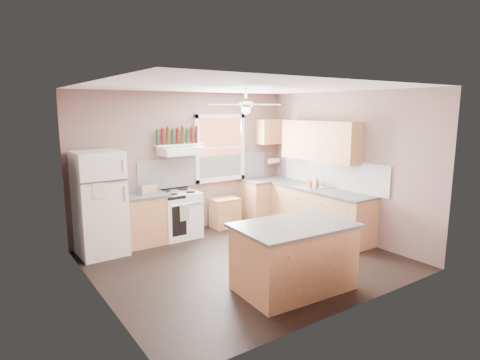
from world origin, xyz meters
TOP-DOWN VIEW (x-y plane):
  - floor at (0.00, 0.00)m, footprint 4.50×4.50m
  - ceiling at (0.00, 0.00)m, footprint 4.50×4.50m
  - wall_back at (0.00, 2.02)m, footprint 4.50×0.05m
  - wall_right at (2.27, 0.00)m, footprint 0.05×4.00m
  - wall_left at (-2.27, 0.00)m, footprint 0.05×4.00m
  - backsplash_back at (0.45, 1.99)m, footprint 2.90×0.03m
  - backsplash_right at (2.23, 0.30)m, footprint 0.03×2.60m
  - window_view at (0.75, 1.98)m, footprint 1.00×0.02m
  - window_frame at (0.75, 1.96)m, footprint 1.16×0.07m
  - refrigerator at (-1.80, 1.59)m, footprint 0.75×0.73m
  - base_cabinet_left at (-1.06, 1.70)m, footprint 0.90×0.60m
  - counter_left at (-1.06, 1.70)m, footprint 0.92×0.62m
  - toaster at (-0.94, 1.66)m, footprint 0.29×0.17m
  - stove at (-0.34, 1.70)m, footprint 0.72×0.64m
  - range_hood at (-0.23, 1.75)m, footprint 0.78×0.50m
  - bottle_shelf at (-0.23, 1.87)m, footprint 0.90×0.26m
  - cart at (0.72, 1.73)m, footprint 0.55×0.37m
  - base_cabinet_corner at (1.75, 1.70)m, footprint 1.00×0.60m
  - base_cabinet_right at (1.95, 0.30)m, footprint 0.60×2.20m
  - counter_corner at (1.75, 1.70)m, footprint 1.02×0.62m
  - counter_right at (1.94, 0.30)m, footprint 0.62×2.22m
  - sink at (1.94, 0.50)m, footprint 0.55×0.45m
  - faucet at (2.10, 0.50)m, footprint 0.03×0.03m
  - upper_cabinet_right at (2.08, 0.50)m, footprint 0.33×1.80m
  - upper_cabinet_corner at (1.95, 1.83)m, footprint 0.60×0.33m
  - paper_towel at (2.07, 1.86)m, footprint 0.26×0.12m
  - island at (-0.06, -1.19)m, footprint 1.51×1.00m
  - island_top at (-0.06, -1.19)m, footprint 1.60×1.09m
  - ceiling_fan_hub at (0.00, 0.00)m, footprint 0.20×0.20m
  - soap_bottle at (1.97, 0.47)m, footprint 0.12×0.12m
  - red_caddy at (2.04, 0.60)m, footprint 0.20×0.15m
  - wine_bottles at (-0.23, 1.87)m, footprint 0.86×0.06m

SIDE VIEW (x-z plane):
  - floor at x=0.00m, z-range 0.00..0.00m
  - cart at x=0.72m, z-range 0.00..0.55m
  - base_cabinet_left at x=-1.06m, z-range 0.00..0.86m
  - stove at x=-0.34m, z-range 0.00..0.86m
  - base_cabinet_corner at x=1.75m, z-range 0.00..0.86m
  - base_cabinet_right at x=1.95m, z-range 0.00..0.86m
  - island at x=-0.06m, z-range 0.00..0.86m
  - refrigerator at x=-1.80m, z-range 0.00..1.72m
  - counter_left at x=-1.06m, z-range 0.86..0.90m
  - counter_corner at x=1.75m, z-range 0.86..0.90m
  - counter_right at x=1.94m, z-range 0.86..0.90m
  - island_top at x=-0.06m, z-range 0.86..0.90m
  - sink at x=1.94m, z-range 0.88..0.91m
  - red_caddy at x=2.04m, z-range 0.90..1.00m
  - faucet at x=2.10m, z-range 0.90..1.04m
  - toaster at x=-0.94m, z-range 0.90..1.08m
  - soap_bottle at x=1.97m, z-range 0.90..1.13m
  - backsplash_back at x=0.45m, z-range 0.90..1.45m
  - backsplash_right at x=2.23m, z-range 0.90..1.45m
  - paper_towel at x=2.07m, z-range 1.19..1.31m
  - wall_back at x=0.00m, z-range 0.00..2.70m
  - wall_right at x=2.27m, z-range 0.00..2.70m
  - wall_left at x=-2.27m, z-range 0.00..2.70m
  - window_view at x=0.75m, z-range 1.00..2.20m
  - window_frame at x=0.75m, z-range 0.92..2.28m
  - range_hood at x=-0.23m, z-range 1.55..1.69m
  - bottle_shelf at x=-0.23m, z-range 1.71..1.73m
  - upper_cabinet_right at x=2.08m, z-range 1.40..2.16m
  - wine_bottles at x=-0.23m, z-range 1.73..2.04m
  - upper_cabinet_corner at x=1.95m, z-range 1.64..2.16m
  - ceiling_fan_hub at x=0.00m, z-range 2.41..2.49m
  - ceiling at x=0.00m, z-range 2.70..2.70m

